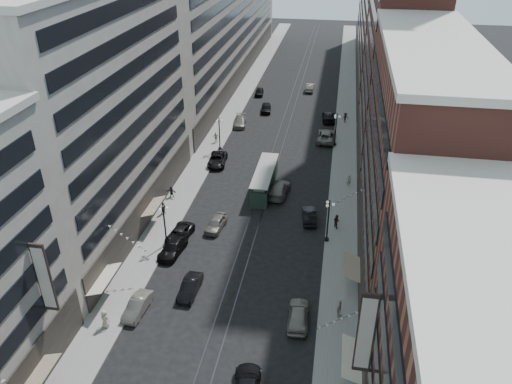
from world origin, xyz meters
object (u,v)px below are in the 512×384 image
Objects in this scene: lamppost_se_far at (328,219)px; car_14 at (310,87)px; car_10 at (309,215)px; pedestrian_9 at (345,118)px; pedestrian_7 at (336,221)px; pedestrian_5 at (171,192)px; car_4 at (298,315)px; pedestrian_1 at (105,319)px; pedestrian_2 at (164,208)px; lamppost_se_mid at (336,128)px; streetcar at (265,180)px; car_5 at (190,287)px; car_11 at (326,136)px; car_13 at (266,108)px; lamppost_sw_far at (165,223)px; car_9 at (259,92)px; car_8 at (240,122)px; car_2 at (179,234)px; car_7 at (217,160)px; pedestrian_8 at (349,180)px; car_1 at (138,306)px; pedestrian_4 at (339,308)px; car_extra_0 at (216,223)px; car_12 at (329,116)px; pedestrian_6 at (216,137)px; lamppost_sw_mid at (219,133)px; car_extra_2 at (279,189)px; car_extra_1 at (173,248)px.

car_14 is at bearing 96.33° from lamppost_se_far.
car_10 is 2.47× the size of pedestrian_9.
lamppost_se_far reaches higher than pedestrian_7.
lamppost_se_far is 22.50m from pedestrian_5.
car_4 is 18.05m from car_10.
lamppost_se_far is at bearing -124.04° from pedestrian_1.
lamppost_se_far is 3.36× the size of pedestrian_2.
streetcar is at bearing -118.81° from lamppost_se_mid.
car_11 reaches higher than car_5.
car_14 is (7.45, 14.42, 0.03)m from car_13.
car_5 is (-13.34, -11.56, -2.36)m from lamppost_se_far.
pedestrian_2 is at bearing 173.30° from lamppost_se_far.
pedestrian_7 is at bearing -120.94° from pedestrian_1.
lamppost_sw_far is 55.73m from car_9.
lamppost_se_far is 3.56× the size of pedestrian_5.
car_8 is at bearing 116.90° from lamppost_se_far.
car_2 is 3.14× the size of pedestrian_5.
car_4 reaches higher than car_7.
pedestrian_8 is at bearing 40.95° from lamppost_sw_far.
car_14 is 19.48m from pedestrian_9.
car_13 is at bearing 84.16° from lamppost_sw_far.
car_4 is 3.17× the size of pedestrian_5.
car_1 is at bearing -112.22° from lamppost_se_mid.
car_7 is 33.71m from car_9.
pedestrian_4 is 69.31m from car_14.
car_1 is at bearing -97.30° from car_extra_0.
pedestrian_1 reaches higher than car_14.
pedestrian_4 reaches higher than car_12.
car_11 is 9.18m from pedestrian_9.
pedestrian_1 is at bearing 80.74° from car_14.
car_13 is (-13.70, 41.91, -2.32)m from lamppost_se_far.
car_extra_0 is at bearing -34.24° from pedestrian_2.
car_1 is at bearing -107.68° from streetcar.
car_2 is 16.32m from car_10.
pedestrian_5 reaches higher than car_4.
car_extra_0 is (6.18, -25.32, -0.26)m from pedestrian_6.
car_7 is 1.33× the size of car_9.
car_7 is 40.01m from car_14.
lamppost_se_mid reaches higher than car_5.
car_12 is (16.09, 54.39, 0.08)m from car_1.
pedestrian_7 is at bearing -87.64° from lamppost_se_mid.
pedestrian_4 reaches higher than pedestrian_6.
car_12 is (16.89, 16.31, -2.29)m from lamppost_sw_mid.
car_4 is 0.84× the size of car_extra_2.
pedestrian_7 is (20.76, -22.73, 0.01)m from pedestrian_6.
car_5 is (-11.28, 2.26, -0.10)m from car_4.
car_9 is 0.81× the size of car_extra_1.
car_7 is 23.24m from car_extra_1.
pedestrian_4 is 0.35× the size of car_7.
car_1 is 0.75× the size of car_extra_2.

